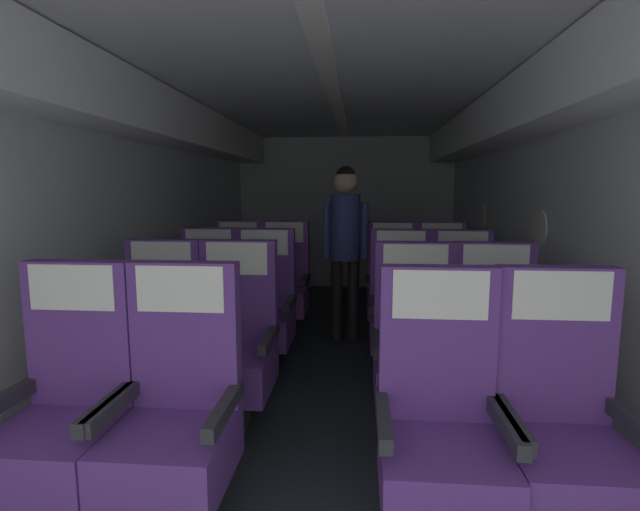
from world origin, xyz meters
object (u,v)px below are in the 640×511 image
at_px(seat_c_left_window, 207,309).
at_px(seat_a_left_window, 66,416).
at_px(seat_c_right_aisle, 463,315).
at_px(seat_c_left_aisle, 263,311).
at_px(seat_a_left_aisle, 176,420).
at_px(flight_attendant, 345,234).
at_px(seat_d_left_aisle, 283,287).
at_px(seat_a_right_window, 440,433).
at_px(seat_c_right_window, 400,313).
at_px(seat_b_right_aisle, 496,355).
at_px(seat_b_right_window, 415,354).
at_px(seat_d_right_window, 392,289).
at_px(seat_d_left_window, 237,287).
at_px(seat_b_left_aisle, 235,348).
at_px(seat_d_right_aisle, 441,290).
at_px(seat_a_right_aisle, 563,435).
at_px(seat_b_left_window, 158,346).

bearing_deg(seat_c_left_window, seat_a_left_window, -90.15).
bearing_deg(seat_c_right_aisle, seat_c_left_aisle, -179.56).
bearing_deg(seat_a_left_aisle, flight_attendant, 76.55).
bearing_deg(seat_c_left_window, seat_d_left_aisle, 62.11).
bearing_deg(seat_d_left_aisle, seat_a_left_window, -100.04).
relative_size(seat_a_right_window, seat_c_right_window, 1.00).
relative_size(seat_b_right_aisle, seat_c_right_aisle, 1.00).
bearing_deg(seat_b_right_window, seat_d_right_window, 90.40).
height_order(seat_b_right_aisle, seat_d_left_window, same).
bearing_deg(seat_c_right_aisle, seat_d_left_aisle, 149.15).
height_order(seat_b_right_window, seat_c_left_aisle, same).
distance_m(seat_b_left_aisle, seat_c_right_aisle, 1.80).
xyz_separation_m(seat_a_left_window, seat_a_right_window, (1.57, -0.01, 0.00)).
xyz_separation_m(seat_a_left_aisle, seat_c_right_window, (1.09, 1.83, 0.00)).
distance_m(seat_a_left_window, seat_d_right_aisle, 3.42).
xyz_separation_m(seat_a_left_aisle, seat_b_right_aisle, (1.56, 0.92, 0.00)).
relative_size(seat_a_left_window, seat_b_left_aisle, 1.00).
bearing_deg(seat_b_right_window, seat_b_right_aisle, 2.50).
bearing_deg(seat_c_right_window, seat_b_right_aisle, -62.36).
xyz_separation_m(seat_b_left_aisle, seat_c_right_aisle, (1.56, 0.91, 0.00)).
height_order(seat_a_left_aisle, seat_b_right_aisle, same).
xyz_separation_m(seat_a_right_aisle, seat_c_right_aisle, (-0.00, 1.82, 0.00)).
relative_size(seat_b_left_aisle, seat_d_right_aisle, 1.00).
xyz_separation_m(seat_b_left_window, seat_d_left_window, (0.01, 1.83, 0.00)).
xyz_separation_m(seat_c_right_window, seat_d_left_aisle, (-1.08, 0.92, 0.00)).
relative_size(seat_b_left_window, seat_c_left_aisle, 1.00).
xyz_separation_m(seat_b_left_window, seat_d_right_aisle, (2.03, 1.84, 0.00)).
xyz_separation_m(seat_b_right_window, seat_d_left_window, (-1.55, 1.83, 0.00)).
relative_size(seat_a_right_aisle, seat_b_left_aisle, 1.00).
xyz_separation_m(seat_c_left_window, seat_d_left_window, (0.01, 0.89, 0.00)).
xyz_separation_m(seat_a_right_aisle, seat_b_left_window, (-2.04, 0.90, 0.00)).
distance_m(seat_a_left_aisle, seat_c_right_window, 2.13).
bearing_deg(seat_c_left_aisle, flight_attendant, 51.97).
distance_m(seat_b_left_window, seat_b_left_aisle, 0.48).
distance_m(seat_b_left_aisle, seat_d_left_window, 1.88).
bearing_deg(seat_d_left_window, seat_d_left_aisle, 2.34).
bearing_deg(seat_a_right_window, seat_c_right_window, 90.02).
xyz_separation_m(seat_b_right_window, seat_c_right_window, (-0.01, 0.93, 0.00)).
relative_size(seat_b_right_aisle, seat_d_left_window, 1.00).
xyz_separation_m(seat_a_right_aisle, seat_c_right_window, (-0.48, 1.82, 0.00)).
xyz_separation_m(seat_a_left_window, seat_b_right_aisle, (2.04, 0.93, 0.00)).
relative_size(seat_a_left_window, seat_d_left_window, 1.00).
bearing_deg(seat_a_left_window, seat_b_left_aisle, 62.09).
relative_size(seat_b_left_window, seat_d_right_window, 1.00).
bearing_deg(seat_d_right_aisle, seat_b_right_window, -104.07).
relative_size(seat_c_left_window, seat_d_left_window, 1.00).
relative_size(seat_c_left_window, seat_d_left_aisle, 1.00).
bearing_deg(seat_b_right_aisle, flight_attendant, 118.93).
height_order(seat_a_right_window, seat_c_left_aisle, same).
height_order(seat_a_left_window, seat_c_left_aisle, same).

